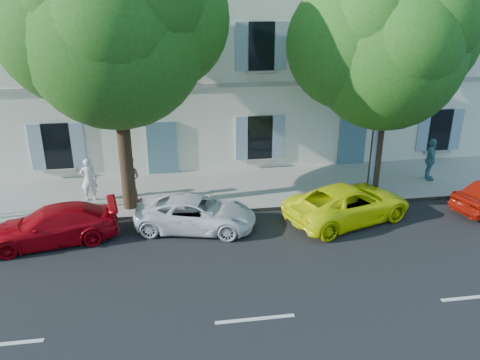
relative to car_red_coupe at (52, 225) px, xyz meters
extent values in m
plane|color=black|center=(5.76, -0.94, -0.60)|extent=(90.00, 90.00, 0.00)
cube|color=#A09E96|center=(5.76, 3.51, -0.53)|extent=(36.00, 4.50, 0.15)
cube|color=#9E998E|center=(5.76, 1.34, -0.52)|extent=(36.00, 0.16, 0.16)
cube|color=white|center=(5.76, 9.26, 5.40)|extent=(28.00, 7.00, 12.00)
imported|color=#B1050F|center=(0.00, 0.00, 0.00)|extent=(4.37, 2.37, 1.20)
imported|color=white|center=(4.67, 0.25, -0.03)|extent=(4.42, 2.80, 1.14)
imported|color=#F7FF0A|center=(10.07, 0.10, 0.05)|extent=(5.14, 3.59, 1.30)
cylinder|color=#3A2819|center=(2.30, 2.12, 1.47)|extent=(0.48, 0.48, 3.84)
ellipsoid|color=#2F721D|center=(2.30, 2.12, 5.69)|extent=(6.14, 6.14, 6.75)
cylinder|color=#3A2819|center=(11.77, 1.87, 1.25)|extent=(0.45, 0.45, 3.41)
ellipsoid|color=#327A1F|center=(11.77, 1.87, 5.03)|extent=(5.53, 5.53, 6.09)
cylinder|color=#7293BF|center=(11.58, 1.66, 3.76)|extent=(0.17, 0.17, 8.42)
imported|color=white|center=(0.76, 3.03, 0.40)|extent=(0.65, 0.45, 1.70)
imported|color=#B4737B|center=(2.31, 2.78, 0.43)|extent=(0.99, 0.85, 1.76)
imported|color=teal|center=(14.86, 3.08, 0.46)|extent=(0.75, 1.15, 1.83)
camera|label=1|loc=(3.91, -14.36, 6.77)|focal=35.00mm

